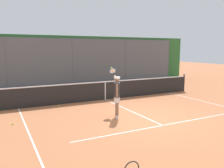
% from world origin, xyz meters
% --- Properties ---
extents(ground_plane, '(60.00, 60.00, 0.00)m').
position_xyz_m(ground_plane, '(0.00, 0.00, 0.00)').
color(ground_plane, '#B76B42').
extents(court_line_markings, '(8.50, 8.51, 0.01)m').
position_xyz_m(court_line_markings, '(0.00, 1.35, 0.00)').
color(court_line_markings, white).
rests_on(court_line_markings, ground).
extents(fence_backdrop, '(20.57, 1.37, 3.55)m').
position_xyz_m(fence_backdrop, '(-0.00, -9.80, 1.76)').
color(fence_backdrop, '#565B60').
rests_on(fence_backdrop, ground).
extents(tennis_net, '(10.92, 0.09, 1.07)m').
position_xyz_m(tennis_net, '(0.00, -3.70, 0.49)').
color(tennis_net, '#2D2D2D').
rests_on(tennis_net, ground).
extents(tennis_player, '(0.58, 1.31, 1.86)m').
position_xyz_m(tennis_player, '(0.92, -0.67, 0.91)').
color(tennis_player, silver).
rests_on(tennis_player, ground).
extents(tennis_ball_near_net, '(0.07, 0.07, 0.07)m').
position_xyz_m(tennis_ball_near_net, '(4.61, -1.45, 0.03)').
color(tennis_ball_near_net, '#D6E042').
rests_on(tennis_ball_near_net, ground).
extents(tennis_ball_by_sideline, '(0.07, 0.07, 0.07)m').
position_xyz_m(tennis_ball_by_sideline, '(2.51, -3.30, 0.03)').
color(tennis_ball_by_sideline, '#CCDB33').
rests_on(tennis_ball_by_sideline, ground).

